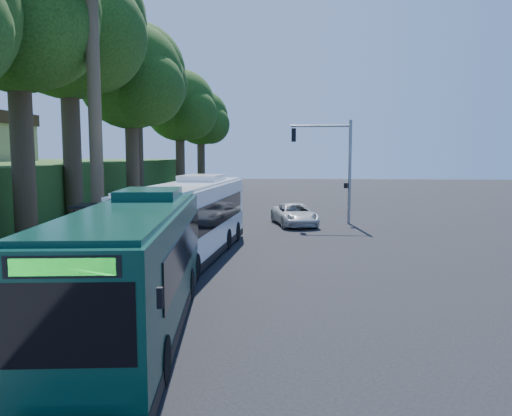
# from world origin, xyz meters

# --- Properties ---
(ground) EXTENTS (140.00, 140.00, 0.00)m
(ground) POSITION_xyz_m (0.00, 0.00, 0.00)
(ground) COLOR black
(ground) RESTS_ON ground
(sidewalk) EXTENTS (4.50, 70.00, 0.12)m
(sidewalk) POSITION_xyz_m (-7.30, 0.00, 0.06)
(sidewalk) COLOR gray
(sidewalk) RESTS_ON ground
(red_curb) EXTENTS (0.25, 30.00, 0.13)m
(red_curb) POSITION_xyz_m (-5.00, -4.00, 0.07)
(red_curb) COLOR maroon
(red_curb) RESTS_ON ground
(grass_verge) EXTENTS (8.00, 70.00, 0.06)m
(grass_verge) POSITION_xyz_m (-13.00, 5.00, 0.03)
(grass_verge) COLOR #234719
(grass_verge) RESTS_ON ground
(bus_shelter) EXTENTS (3.20, 1.51, 2.55)m
(bus_shelter) POSITION_xyz_m (-7.26, -2.86, 1.81)
(bus_shelter) COLOR black
(bus_shelter) RESTS_ON ground
(stop_sign_pole) EXTENTS (0.35, 0.06, 3.17)m
(stop_sign_pole) POSITION_xyz_m (-5.40, -5.00, 2.08)
(stop_sign_pole) COLOR gray
(stop_sign_pole) RESTS_ON ground
(traffic_signal_pole) EXTENTS (4.10, 0.30, 7.00)m
(traffic_signal_pole) POSITION_xyz_m (3.78, 10.00, 4.42)
(traffic_signal_pole) COLOR gray
(traffic_signal_pole) RESTS_ON ground
(tree_0) EXTENTS (8.40, 8.00, 15.70)m
(tree_0) POSITION_xyz_m (-12.40, -0.02, 11.20)
(tree_0) COLOR #382B1E
(tree_0) RESTS_ON ground
(tree_1) EXTENTS (10.50, 10.00, 18.26)m
(tree_1) POSITION_xyz_m (-13.37, 7.98, 12.73)
(tree_1) COLOR #382B1E
(tree_1) RESTS_ON ground
(tree_2) EXTENTS (8.82, 8.40, 15.12)m
(tree_2) POSITION_xyz_m (-11.89, 15.98, 10.48)
(tree_2) COLOR #382B1E
(tree_2) RESTS_ON ground
(tree_3) EXTENTS (10.08, 9.60, 17.28)m
(tree_3) POSITION_xyz_m (-13.88, 23.98, 11.98)
(tree_3) COLOR #382B1E
(tree_3) RESTS_ON ground
(tree_4) EXTENTS (8.40, 8.00, 14.14)m
(tree_4) POSITION_xyz_m (-11.40, 31.98, 9.73)
(tree_4) COLOR #382B1E
(tree_4) RESTS_ON ground
(tree_5) EXTENTS (7.35, 7.00, 12.86)m
(tree_5) POSITION_xyz_m (-10.41, 39.99, 8.96)
(tree_5) COLOR #382B1E
(tree_5) RESTS_ON ground
(white_bus) EXTENTS (3.69, 12.64, 3.71)m
(white_bus) POSITION_xyz_m (-3.79, -1.62, 1.81)
(white_bus) COLOR white
(white_bus) RESTS_ON ground
(teal_bus) EXTENTS (3.84, 12.40, 3.64)m
(teal_bus) POSITION_xyz_m (-3.61, -10.37, 1.78)
(teal_bus) COLOR #093329
(teal_bus) RESTS_ON ground
(pickup) EXTENTS (3.50, 5.58, 1.44)m
(pickup) POSITION_xyz_m (1.09, 9.07, 0.72)
(pickup) COLOR beige
(pickup) RESTS_ON ground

